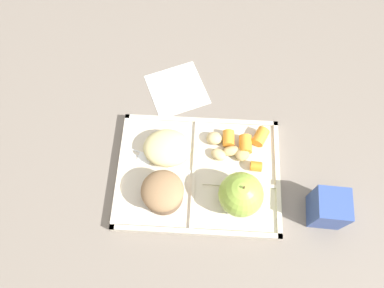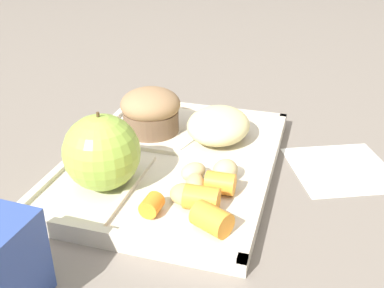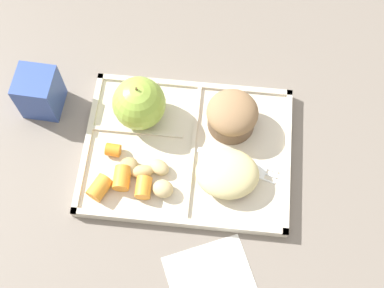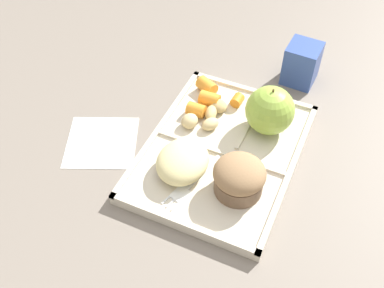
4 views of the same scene
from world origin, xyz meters
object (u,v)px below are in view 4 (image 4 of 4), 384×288
milk_carton (302,64)px  lunch_tray (222,152)px  green_apple (270,110)px  plastic_fork (190,185)px  bran_muffin (239,177)px

milk_carton → lunch_tray: bearing=-12.2°
green_apple → milk_carton: bearing=175.6°
plastic_fork → milk_carton: bearing=165.9°
milk_carton → bran_muffin: bearing=0.3°
bran_muffin → milk_carton: 0.33m
green_apple → bran_muffin: bearing=0.0°
green_apple → milk_carton: size_ratio=1.09×
lunch_tray → plastic_fork: size_ratio=2.51×
bran_muffin → plastic_fork: size_ratio=0.62×
plastic_fork → milk_carton: milk_carton is taller
lunch_tray → milk_carton: milk_carton is taller
lunch_tray → bran_muffin: size_ratio=4.02×
lunch_tray → plastic_fork: lunch_tray is taller
plastic_fork → green_apple: bearing=157.2°
bran_muffin → plastic_fork: 0.08m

